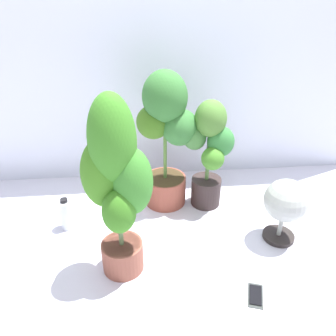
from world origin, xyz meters
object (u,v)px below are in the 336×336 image
at_px(nutrient_bottle, 66,214).
at_px(potted_plant_front_left, 116,181).
at_px(potted_plant_back_right, 209,151).
at_px(floor_fan, 285,203).
at_px(cell_phone, 255,295).
at_px(potted_plant_back_center, 166,134).

bearing_deg(nutrient_bottle, potted_plant_front_left, -46.32).
distance_m(potted_plant_back_right, floor_fan, 0.54).
bearing_deg(cell_phone, potted_plant_back_center, -48.20).
xyz_separation_m(potted_plant_back_right, potted_plant_back_center, (-0.26, 0.05, 0.10)).
height_order(potted_plant_front_left, cell_phone, potted_plant_front_left).
distance_m(potted_plant_back_center, cell_phone, 1.02).
relative_size(potted_plant_back_right, potted_plant_front_left, 0.76).
bearing_deg(potted_plant_back_center, potted_plant_front_left, -115.23).
relative_size(potted_plant_front_left, cell_phone, 5.90).
height_order(potted_plant_front_left, nutrient_bottle, potted_plant_front_left).
bearing_deg(potted_plant_back_center, floor_fan, -34.70).
bearing_deg(floor_fan, potted_plant_front_left, -126.11).
xyz_separation_m(potted_plant_back_center, floor_fan, (0.62, -0.43, -0.25)).
distance_m(potted_plant_front_left, potted_plant_back_center, 0.64).
distance_m(cell_phone, nutrient_bottle, 1.14).
height_order(potted_plant_back_center, floor_fan, potted_plant_back_center).
height_order(potted_plant_back_center, nutrient_bottle, potted_plant_back_center).
bearing_deg(potted_plant_front_left, floor_fan, 9.47).
distance_m(potted_plant_front_left, cell_phone, 0.85).
bearing_deg(potted_plant_back_right, potted_plant_back_center, 168.29).
bearing_deg(potted_plant_back_center, potted_plant_back_right, -11.71).
distance_m(potted_plant_back_right, potted_plant_back_center, 0.28).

